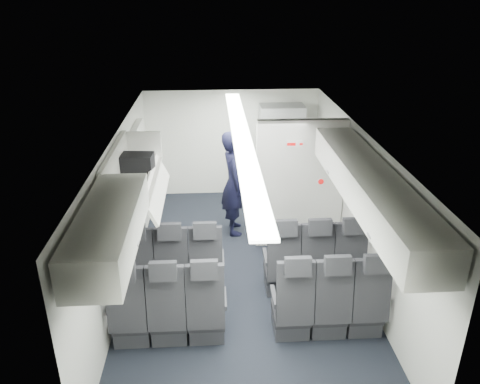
{
  "coord_description": "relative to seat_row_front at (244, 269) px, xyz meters",
  "views": [
    {
      "loc": [
        -0.4,
        -5.99,
        3.98
      ],
      "look_at": [
        0.0,
        0.4,
        1.15
      ],
      "focal_mm": 35.0,
      "sensor_mm": 36.0,
      "label": 1
    }
  ],
  "objects": [
    {
      "name": "galley_unit",
      "position": [
        0.95,
        3.25,
        0.55
      ],
      "size": [
        0.85,
        0.52,
        1.9
      ],
      "color": "#939399",
      "rests_on": "cabin_shell"
    },
    {
      "name": "cabin_shell",
      "position": [
        0.0,
        0.53,
        0.72
      ],
      "size": [
        3.41,
        6.01,
        2.16
      ],
      "color": "black",
      "rests_on": "ground"
    },
    {
      "name": "overhead_bin_left_front_open",
      "position": [
        -1.44,
        0.28,
        1.33
      ],
      "size": [
        0.64,
        1.7,
        0.72
      ],
      "color": "#9E9E93",
      "rests_on": "cabin_shell"
    },
    {
      "name": "carry_on_bag",
      "position": [
        -1.41,
        0.55,
        1.38
      ],
      "size": [
        0.45,
        0.33,
        0.25
      ],
      "primitive_type": "cube",
      "rotation": [
        0.0,
        0.0,
        -0.08
      ],
      "color": "black",
      "rests_on": "overhead_bin_left_front_open"
    },
    {
      "name": "overhead_bin_right_rear",
      "position": [
        1.4,
        -1.47,
        1.46
      ],
      "size": [
        0.53,
        1.8,
        0.4
      ],
      "color": "white",
      "rests_on": "cabin_shell"
    },
    {
      "name": "overhead_bin_left_rear",
      "position": [
        -1.4,
        -1.47,
        1.46
      ],
      "size": [
        0.53,
        1.8,
        0.4
      ],
      "color": "white",
      "rests_on": "cabin_shell"
    },
    {
      "name": "bulkhead_partition",
      "position": [
        0.98,
        1.33,
        0.67
      ],
      "size": [
        1.4,
        0.15,
        2.13
      ],
      "color": "silver",
      "rests_on": "cabin_shell"
    },
    {
      "name": "papers",
      "position": [
        0.15,
        1.8,
        0.65
      ],
      "size": [
        0.21,
        0.09,
        0.15
      ],
      "primitive_type": "cube",
      "rotation": [
        0.0,
        0.0,
        0.34
      ],
      "color": "white",
      "rests_on": "flight_attendant"
    },
    {
      "name": "boarding_door",
      "position": [
        -1.64,
        2.09,
        0.55
      ],
      "size": [
        0.12,
        1.27,
        1.86
      ],
      "color": "silver",
      "rests_on": "cabin_shell"
    },
    {
      "name": "seat_row_front",
      "position": [
        0.0,
        0.0,
        0.0
      ],
      "size": [
        3.33,
        0.56,
        1.24
      ],
      "color": "black",
      "rests_on": "cabin_shell"
    },
    {
      "name": "seat_row_mid",
      "position": [
        0.0,
        -0.9,
        0.0
      ],
      "size": [
        3.33,
        0.56,
        1.24
      ],
      "color": "black",
      "rests_on": "cabin_shell"
    },
    {
      "name": "overhead_bin_right_front",
      "position": [
        1.4,
        0.28,
        1.46
      ],
      "size": [
        0.53,
        1.7,
        0.4
      ],
      "color": "white",
      "rests_on": "cabin_shell"
    },
    {
      "name": "flight_attendant",
      "position": [
        -0.04,
        1.85,
        0.51
      ],
      "size": [
        0.47,
        0.69,
        1.83
      ],
      "primitive_type": "imported",
      "rotation": [
        0.0,
        0.0,
        1.62
      ],
      "color": "black",
      "rests_on": "ground"
    }
  ]
}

